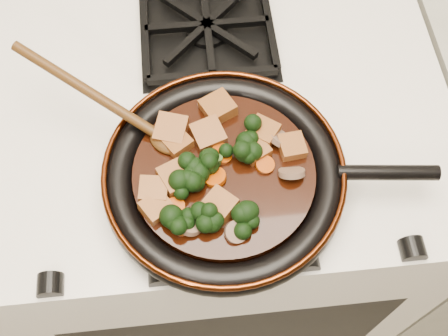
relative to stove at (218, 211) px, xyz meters
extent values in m
cube|color=white|center=(0.00, 0.00, 0.00)|extent=(0.76, 0.60, 0.90)
cylinder|color=black|center=(0.00, -0.16, 0.48)|extent=(0.31, 0.31, 0.01)
torus|color=black|center=(0.00, -0.16, 0.49)|extent=(0.34, 0.34, 0.04)
torus|color=#4C1E0A|center=(0.00, -0.16, 0.51)|extent=(0.34, 0.34, 0.01)
cylinder|color=black|center=(0.22, -0.18, 0.51)|extent=(0.14, 0.04, 0.02)
cylinder|color=black|center=(0.00, -0.16, 0.50)|extent=(0.25, 0.25, 0.02)
cube|color=brown|center=(0.00, -0.06, 0.52)|extent=(0.06, 0.06, 0.03)
cube|color=brown|center=(-0.10, -0.21, 0.52)|extent=(0.05, 0.05, 0.02)
cube|color=brown|center=(-0.10, -0.18, 0.52)|extent=(0.04, 0.04, 0.02)
cube|color=brown|center=(-0.06, -0.11, 0.52)|extent=(0.05, 0.05, 0.02)
cube|color=brown|center=(-0.07, -0.17, 0.52)|extent=(0.06, 0.06, 0.03)
cube|color=brown|center=(-0.01, -0.21, 0.52)|extent=(0.06, 0.06, 0.03)
cube|color=brown|center=(0.05, -0.14, 0.52)|extent=(0.05, 0.04, 0.02)
cube|color=brown|center=(-0.02, -0.10, 0.52)|extent=(0.05, 0.05, 0.03)
cube|color=brown|center=(0.10, -0.13, 0.52)|extent=(0.04, 0.04, 0.02)
cube|color=brown|center=(0.06, -0.11, 0.52)|extent=(0.05, 0.05, 0.02)
cube|color=brown|center=(-0.07, -0.09, 0.52)|extent=(0.05, 0.06, 0.03)
cylinder|color=#AB3C04|center=(-0.01, -0.17, 0.51)|extent=(0.03, 0.03, 0.02)
cylinder|color=#AB3C04|center=(0.00, -0.13, 0.51)|extent=(0.03, 0.03, 0.02)
cylinder|color=#AB3C04|center=(0.00, -0.13, 0.51)|extent=(0.03, 0.03, 0.01)
cylinder|color=#AB3C04|center=(-0.07, -0.23, 0.51)|extent=(0.03, 0.03, 0.01)
cylinder|color=#AB3C04|center=(0.06, -0.16, 0.51)|extent=(0.03, 0.03, 0.02)
cylinder|color=#AB3C04|center=(-0.07, -0.21, 0.51)|extent=(0.03, 0.03, 0.01)
cylinder|color=brown|center=(-0.05, -0.24, 0.52)|extent=(0.05, 0.05, 0.02)
cylinder|color=brown|center=(0.08, -0.12, 0.52)|extent=(0.05, 0.05, 0.03)
cylinder|color=brown|center=(0.00, -0.25, 0.52)|extent=(0.04, 0.04, 0.02)
cylinder|color=brown|center=(0.09, -0.17, 0.52)|extent=(0.04, 0.03, 0.03)
ellipsoid|color=#46290F|center=(-0.08, -0.11, 0.51)|extent=(0.07, 0.06, 0.02)
cylinder|color=#46290F|center=(-0.18, -0.04, 0.55)|extent=(0.02, 0.02, 0.25)
camera|label=1|loc=(-0.04, -0.51, 1.20)|focal=45.00mm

